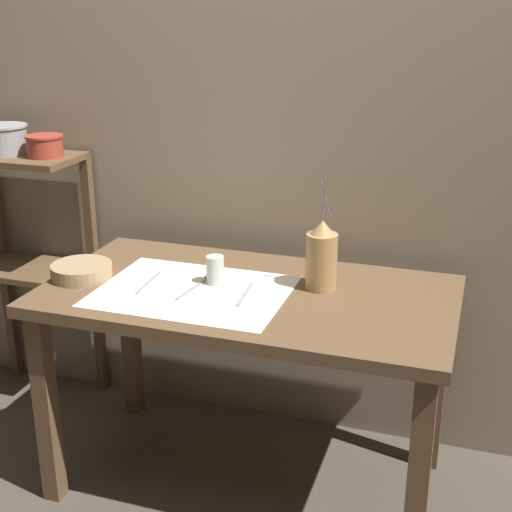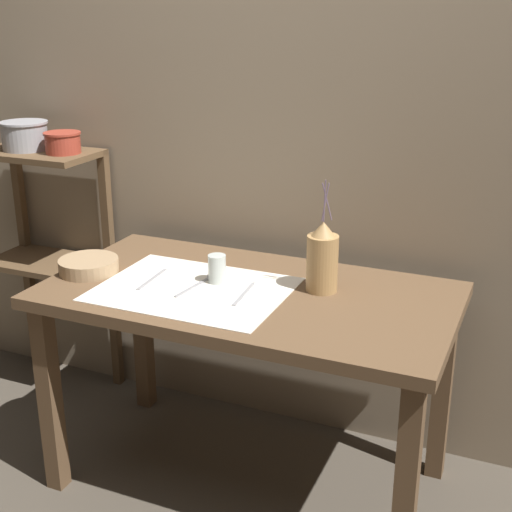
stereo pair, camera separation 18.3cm
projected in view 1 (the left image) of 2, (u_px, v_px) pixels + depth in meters
ground_plane at (249, 479)px, 2.54m from camera, size 12.00×12.00×0.00m
stone_wall_back at (289, 122)px, 2.55m from camera, size 7.00×0.06×2.40m
wooden_table at (248, 317)px, 2.33m from camera, size 1.32×0.71×0.73m
wooden_shelf_unit at (31, 232)px, 2.88m from camera, size 0.48×0.28×1.05m
linen_cloth at (193, 291)px, 2.28m from camera, size 0.60×0.46×0.00m
pitcher_with_flowers at (321, 257)px, 2.28m from camera, size 0.10×0.10×0.37m
wooden_bowl at (82, 271)px, 2.39m from camera, size 0.20×0.20×0.05m
glass_tumbler_near at (215, 270)px, 2.33m from camera, size 0.06×0.06×0.09m
knife_center at (149, 283)px, 2.35m from camera, size 0.02×0.20×0.00m
spoon_inner at (202, 282)px, 2.34m from camera, size 0.04×0.21×0.02m
fork_inner at (245, 294)px, 2.25m from camera, size 0.03×0.20×0.00m
metal_pot_large at (3, 138)px, 2.73m from camera, size 0.19×0.19×0.11m
metal_pot_small at (45, 145)px, 2.68m from camera, size 0.14×0.14×0.08m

